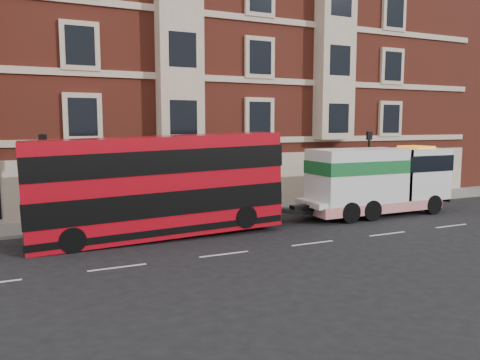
# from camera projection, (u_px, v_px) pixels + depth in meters

# --- Properties ---
(ground) EXTENTS (120.00, 120.00, 0.00)m
(ground) POSITION_uv_depth(u_px,v_px,m) (224.00, 254.00, 17.83)
(ground) COLOR black
(ground) RESTS_ON ground
(sidewalk) EXTENTS (90.00, 3.00, 0.15)m
(sidewalk) POSITION_uv_depth(u_px,v_px,m) (169.00, 217.00, 24.59)
(sidewalk) COLOR slate
(sidewalk) RESTS_ON ground
(victorian_terrace) EXTENTS (45.00, 12.00, 20.40)m
(victorian_terrace) POSITION_uv_depth(u_px,v_px,m) (142.00, 45.00, 30.38)
(victorian_terrace) COLOR maroon
(victorian_terrace) RESTS_ON ground
(lamp_post_west) EXTENTS (0.35, 0.15, 4.35)m
(lamp_post_west) POSITION_uv_depth(u_px,v_px,m) (44.00, 176.00, 20.63)
(lamp_post_west) COLOR black
(lamp_post_west) RESTS_ON sidewalk
(lamp_post_east) EXTENTS (0.35, 0.15, 4.35)m
(lamp_post_east) POSITION_uv_depth(u_px,v_px,m) (368.00, 162.00, 28.06)
(lamp_post_east) COLOR black
(lamp_post_east) RESTS_ON sidewalk
(double_decker_bus) EXTENTS (10.91, 2.50, 4.42)m
(double_decker_bus) POSITION_uv_depth(u_px,v_px,m) (158.00, 184.00, 20.30)
(double_decker_bus) COLOR #B10916
(double_decker_bus) RESTS_ON ground
(tow_truck) EXTENTS (8.73, 2.58, 3.64)m
(tow_truck) POSITION_uv_depth(u_px,v_px,m) (376.00, 180.00, 25.33)
(tow_truck) COLOR white
(tow_truck) RESTS_ON ground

